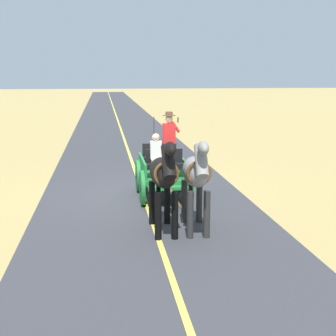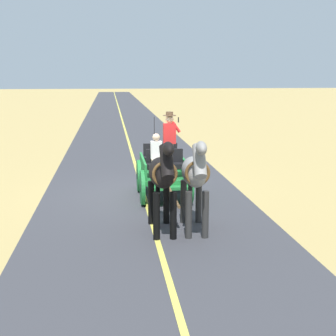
# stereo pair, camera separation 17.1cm
# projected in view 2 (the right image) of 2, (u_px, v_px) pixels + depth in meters

# --- Properties ---
(ground_plane) EXTENTS (200.00, 200.00, 0.00)m
(ground_plane) POSITION_uv_depth(u_px,v_px,m) (144.00, 194.00, 13.94)
(ground_plane) COLOR tan
(road_surface) EXTENTS (5.91, 160.00, 0.01)m
(road_surface) POSITION_uv_depth(u_px,v_px,m) (144.00, 194.00, 13.94)
(road_surface) COLOR #38383D
(road_surface) RESTS_ON ground
(road_centre_stripe) EXTENTS (0.12, 160.00, 0.00)m
(road_centre_stripe) POSITION_uv_depth(u_px,v_px,m) (144.00, 194.00, 13.94)
(road_centre_stripe) COLOR #DBCC4C
(road_centre_stripe) RESTS_ON road_surface
(horse_drawn_carriage) EXTENTS (1.42, 4.50, 2.50)m
(horse_drawn_carriage) POSITION_uv_depth(u_px,v_px,m) (163.00, 170.00, 13.37)
(horse_drawn_carriage) COLOR #1E7233
(horse_drawn_carriage) RESTS_ON ground
(horse_near_side) EXTENTS (0.65, 2.13, 2.21)m
(horse_near_side) POSITION_uv_depth(u_px,v_px,m) (195.00, 175.00, 10.36)
(horse_near_side) COLOR gray
(horse_near_side) RESTS_ON ground
(horse_off_side) EXTENTS (0.59, 2.13, 2.21)m
(horse_off_side) POSITION_uv_depth(u_px,v_px,m) (162.00, 176.00, 10.27)
(horse_off_side) COLOR black
(horse_off_side) RESTS_ON ground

